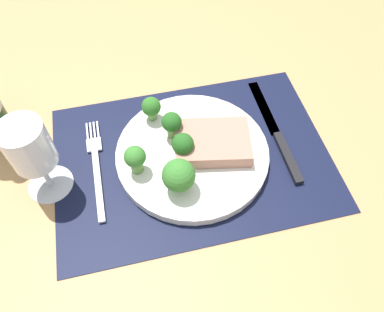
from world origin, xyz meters
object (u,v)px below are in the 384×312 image
steak (212,143)px  wine_glass (30,149)px  plate (192,154)px  knife (278,136)px  fork (96,166)px

steak → wine_glass: size_ratio=0.85×
plate → knife: (14.99, 0.53, -0.50)cm
knife → wine_glass: wine_glass is taller
steak → knife: size_ratio=0.51×
steak → fork: steak is taller
plate → knife: bearing=2.0°
wine_glass → fork: bearing=9.9°
knife → wine_glass: (-37.62, -0.37, 8.71)cm
knife → steak: bearing=-176.5°
plate → wine_glass: wine_glass is taller
steak → fork: 18.89cm
steak → wine_glass: bearing=179.5°
plate → wine_glass: bearing=179.6°
plate → wine_glass: size_ratio=1.77×
steak → wine_glass: 26.61cm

